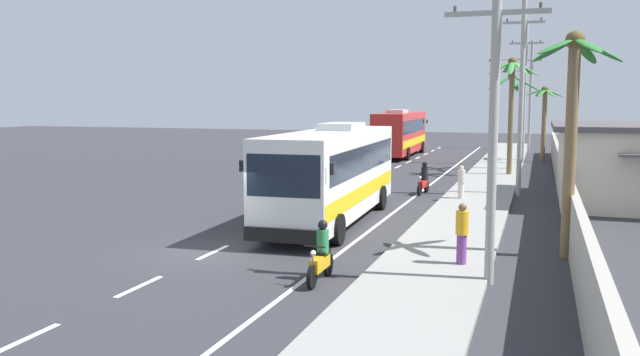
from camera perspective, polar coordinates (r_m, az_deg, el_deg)
ground_plane at (r=20.91m, az=-9.13°, el=-6.34°), size 160.00×160.00×0.00m
sidewalk_kerb at (r=28.52m, az=12.86°, el=-2.77°), size 3.20×90.00×0.14m
lane_markings at (r=33.67m, az=6.15°, el=-1.30°), size 3.93×71.00×0.01m
boundary_wall at (r=32.24m, az=20.36°, el=-0.35°), size 0.24×60.00×1.91m
coach_bus_foreground at (r=25.38m, az=1.08°, el=0.59°), size 3.32×11.55×3.81m
coach_bus_far_lane at (r=55.80m, az=6.99°, el=4.00°), size 3.15×12.20×3.96m
motorcycle_beside_bus at (r=17.21m, az=0.09°, el=-6.87°), size 0.56×1.96×1.61m
motorcycle_trailing at (r=33.53m, az=9.00°, el=-0.25°), size 0.56×1.96×1.62m
pedestrian_near_kerb at (r=18.81m, az=12.25°, el=-4.64°), size 0.36×0.36×1.72m
pedestrian_midwalk at (r=31.38m, az=12.19°, el=-0.29°), size 0.36×0.36×1.54m
utility_pole_nearest at (r=17.03m, az=14.88°, el=5.06°), size 2.55×0.24×8.11m
utility_pole_mid at (r=33.63m, az=17.14°, el=7.31°), size 1.96×0.24×10.06m
utility_pole_far at (r=50.26m, az=17.28°, el=7.44°), size 3.78×0.24×10.49m
utility_pole_distant at (r=66.87m, az=17.77°, el=7.11°), size 3.59×0.24×10.42m
palm_nearest at (r=45.88m, az=16.28°, el=6.36°), size 3.56×3.88×6.55m
palm_second at (r=53.15m, az=18.95°, el=5.59°), size 2.78×2.61×5.80m
palm_third at (r=42.26m, az=16.34°, el=7.16°), size 3.19×3.34×7.34m
palm_fourth at (r=20.72m, az=21.12°, el=5.50°), size 2.68×2.70×6.73m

